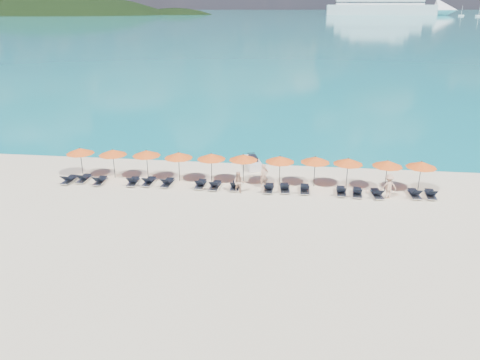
# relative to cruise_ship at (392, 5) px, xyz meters

# --- Properties ---
(ground) EXTENTS (1400.00, 1400.00, 0.00)m
(ground) POSITION_rel_cruise_ship_xyz_m (-106.06, -564.18, -10.62)
(ground) COLOR beige
(sea) EXTENTS (1600.00, 1300.00, 0.01)m
(sea) POSITION_rel_cruise_ship_xyz_m (-106.06, 95.82, -10.61)
(sea) COLOR #1FA9B2
(sea) RESTS_ON ground
(headland_main) EXTENTS (374.00, 242.00, 126.50)m
(headland_main) POSITION_rel_cruise_ship_xyz_m (-406.06, -24.18, -48.62)
(headland_main) COLOR black
(headland_main) RESTS_ON ground
(headland_small) EXTENTS (162.00, 126.00, 85.50)m
(headland_small) POSITION_rel_cruise_ship_xyz_m (-256.06, -4.18, -45.62)
(headland_small) COLOR black
(headland_small) RESTS_ON ground
(cruise_ship) EXTENTS (146.62, 24.46, 40.81)m
(cruise_ship) POSITION_rel_cruise_ship_xyz_m (0.00, 0.00, 0.00)
(cruise_ship) COLOR white
(cruise_ship) RESTS_ON ground
(sailboat_near) EXTENTS (5.64, 1.88, 10.33)m
(sailboat_near) POSITION_rel_cruise_ship_xyz_m (63.82, -44.12, -9.56)
(sailboat_near) COLOR white
(sailboat_near) RESTS_ON ground
(sailboat_far) EXTENTS (6.39, 2.13, 11.72)m
(sailboat_far) POSITION_rel_cruise_ship_xyz_m (76.15, -59.83, -9.42)
(sailboat_far) COLOR white
(sailboat_far) RESTS_ON ground
(jetski) EXTENTS (1.79, 2.92, 0.97)m
(jetski) POSITION_rel_cruise_ship_xyz_m (-105.82, -554.95, -10.22)
(jetski) COLOR white
(jetski) RESTS_ON ground
(beachgoer_a) EXTENTS (0.76, 0.70, 1.75)m
(beachgoer_a) POSITION_rel_cruise_ship_xyz_m (-104.57, -559.29, -9.74)
(beachgoer_a) COLOR tan
(beachgoer_a) RESTS_ON ground
(beachgoer_b) EXTENTS (0.82, 0.57, 1.55)m
(beachgoer_b) POSITION_rel_cruise_ship_xyz_m (-106.24, -560.57, -9.84)
(beachgoer_b) COLOR tan
(beachgoer_b) RESTS_ON ground
(beachgoer_c) EXTENTS (1.17, 0.69, 1.70)m
(beachgoer_c) POSITION_rel_cruise_ship_xyz_m (-96.06, -560.19, -9.77)
(beachgoer_c) COLOR tan
(beachgoer_c) RESTS_ON ground
(umbrella_0) EXTENTS (2.10, 2.10, 2.28)m
(umbrella_0) POSITION_rel_cruise_ship_xyz_m (-118.52, -558.66, -8.60)
(umbrella_0) COLOR black
(umbrella_0) RESTS_ON ground
(umbrella_1) EXTENTS (2.10, 2.10, 2.28)m
(umbrella_1) POSITION_rel_cruise_ship_xyz_m (-115.94, -558.71, -8.60)
(umbrella_1) COLOR black
(umbrella_1) RESTS_ON ground
(umbrella_2) EXTENTS (2.10, 2.10, 2.28)m
(umbrella_2) POSITION_rel_cruise_ship_xyz_m (-113.39, -558.57, -8.60)
(umbrella_2) COLOR black
(umbrella_2) RESTS_ON ground
(umbrella_3) EXTENTS (2.10, 2.10, 2.28)m
(umbrella_3) POSITION_rel_cruise_ship_xyz_m (-110.90, -558.79, -8.60)
(umbrella_3) COLOR black
(umbrella_3) RESTS_ON ground
(umbrella_4) EXTENTS (2.10, 2.10, 2.28)m
(umbrella_4) POSITION_rel_cruise_ship_xyz_m (-108.47, -558.77, -8.60)
(umbrella_4) COLOR black
(umbrella_4) RESTS_ON ground
(umbrella_5) EXTENTS (2.10, 2.10, 2.28)m
(umbrella_5) POSITION_rel_cruise_ship_xyz_m (-106.13, -558.68, -8.60)
(umbrella_5) COLOR black
(umbrella_5) RESTS_ON ground
(umbrella_6) EXTENTS (2.10, 2.10, 2.28)m
(umbrella_6) POSITION_rel_cruise_ship_xyz_m (-103.49, -558.76, -8.60)
(umbrella_6) COLOR black
(umbrella_6) RESTS_ON ground
(umbrella_7) EXTENTS (2.10, 2.10, 2.28)m
(umbrella_7) POSITION_rel_cruise_ship_xyz_m (-100.99, -558.56, -8.60)
(umbrella_7) COLOR black
(umbrella_7) RESTS_ON ground
(umbrella_8) EXTENTS (2.10, 2.10, 2.28)m
(umbrella_8) POSITION_rel_cruise_ship_xyz_m (-98.70, -558.66, -8.60)
(umbrella_8) COLOR black
(umbrella_8) RESTS_ON ground
(umbrella_9) EXTENTS (2.10, 2.10, 2.28)m
(umbrella_9) POSITION_rel_cruise_ship_xyz_m (-96.04, -558.82, -8.60)
(umbrella_9) COLOR black
(umbrella_9) RESTS_ON ground
(umbrella_10) EXTENTS (2.10, 2.10, 2.28)m
(umbrella_10) POSITION_rel_cruise_ship_xyz_m (-93.75, -558.75, -8.60)
(umbrella_10) COLOR black
(umbrella_10) RESTS_ON ground
(lounger_0) EXTENTS (0.67, 1.72, 0.66)m
(lounger_0) POSITION_rel_cruise_ship_xyz_m (-118.93, -560.09, -10.38)
(lounger_0) COLOR silver
(lounger_0) RESTS_ON ground
(lounger_1) EXTENTS (0.63, 1.70, 0.66)m
(lounger_1) POSITION_rel_cruise_ship_xyz_m (-117.96, -559.71, -10.38)
(lounger_1) COLOR silver
(lounger_1) RESTS_ON ground
(lounger_2) EXTENTS (0.68, 1.72, 0.66)m
(lounger_2) POSITION_rel_cruise_ship_xyz_m (-116.57, -560.03, -10.38)
(lounger_2) COLOR silver
(lounger_2) RESTS_ON ground
(lounger_3) EXTENTS (0.73, 1.74, 0.66)m
(lounger_3) POSITION_rel_cruise_ship_xyz_m (-114.11, -559.86, -10.38)
(lounger_3) COLOR silver
(lounger_3) RESTS_ON ground
(lounger_4) EXTENTS (0.69, 1.72, 0.66)m
(lounger_4) POSITION_rel_cruise_ship_xyz_m (-112.96, -559.72, -10.38)
(lounger_4) COLOR silver
(lounger_4) RESTS_ON ground
(lounger_5) EXTENTS (0.72, 1.73, 0.66)m
(lounger_5) POSITION_rel_cruise_ship_xyz_m (-111.55, -559.79, -10.38)
(lounger_5) COLOR silver
(lounger_5) RESTS_ON ground
(lounger_6) EXTENTS (0.63, 1.70, 0.66)m
(lounger_6) POSITION_rel_cruise_ship_xyz_m (-109.10, -559.78, -10.38)
(lounger_6) COLOR silver
(lounger_6) RESTS_ON ground
(lounger_7) EXTENTS (0.72, 1.74, 0.66)m
(lounger_7) POSITION_rel_cruise_ship_xyz_m (-108.02, -559.90, -10.38)
(lounger_7) COLOR silver
(lounger_7) RESTS_ON ground
(lounger_8) EXTENTS (0.65, 1.71, 0.66)m
(lounger_8) POSITION_rel_cruise_ship_xyz_m (-106.56, -559.81, -10.38)
(lounger_8) COLOR silver
(lounger_8) RESTS_ON ground
(lounger_9) EXTENTS (0.69, 1.73, 0.66)m
(lounger_9) POSITION_rel_cruise_ship_xyz_m (-104.17, -559.96, -10.38)
(lounger_9) COLOR silver
(lounger_9) RESTS_ON ground
(lounger_10) EXTENTS (0.77, 1.75, 0.66)m
(lounger_10) POSITION_rel_cruise_ship_xyz_m (-103.05, -559.80, -10.38)
(lounger_10) COLOR silver
(lounger_10) RESTS_ON ground
(lounger_11) EXTENTS (0.65, 1.71, 0.66)m
(lounger_11) POSITION_rel_cruise_ship_xyz_m (-101.65, -559.81, -10.38)
(lounger_11) COLOR silver
(lounger_11) RESTS_ON ground
(lounger_12) EXTENTS (0.65, 1.71, 0.66)m
(lounger_12) POSITION_rel_cruise_ship_xyz_m (-99.14, -559.90, -10.38)
(lounger_12) COLOR silver
(lounger_12) RESTS_ON ground
(lounger_13) EXTENTS (0.77, 1.75, 0.66)m
(lounger_13) POSITION_rel_cruise_ship_xyz_m (-98.07, -560.00, -10.38)
(lounger_13) COLOR silver
(lounger_13) RESTS_ON ground
(lounger_14) EXTENTS (0.78, 1.75, 0.66)m
(lounger_14) POSITION_rel_cruise_ship_xyz_m (-96.75, -560.05, -10.38)
(lounger_14) COLOR silver
(lounger_14) RESTS_ON ground
(lounger_15) EXTENTS (0.69, 1.73, 0.66)m
(lounger_15) POSITION_rel_cruise_ship_xyz_m (-94.20, -559.74, -10.38)
(lounger_15) COLOR silver
(lounger_15) RESTS_ON ground
(lounger_16) EXTENTS (0.74, 1.74, 0.66)m
(lounger_16) POSITION_rel_cruise_ship_xyz_m (-93.13, -559.70, -10.38)
(lounger_16) COLOR silver
(lounger_16) RESTS_ON ground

